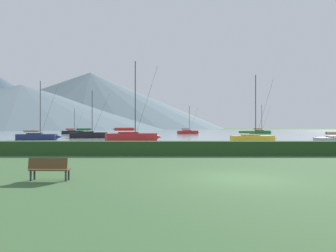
{
  "coord_description": "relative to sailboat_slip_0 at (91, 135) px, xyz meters",
  "views": [
    {
      "loc": [
        -3.04,
        -13.01,
        2.21
      ],
      "look_at": [
        -3.26,
        47.17,
        2.42
      ],
      "focal_mm": 32.59,
      "sensor_mm": 36.0,
      "label": 1
    }
  ],
  "objects": [
    {
      "name": "sailboat_slip_1",
      "position": [
        47.1,
        41.68,
        -0.04
      ],
      "size": [
        7.86,
        3.14,
        9.87
      ],
      "rotation": [
        0.0,
        0.0,
        0.13
      ],
      "color": "#236B38",
      "rests_on": "harbor_water"
    },
    {
      "name": "sailboat_slip_2",
      "position": [
        10.13,
        -13.46,
        0.07
      ],
      "size": [
        9.11,
        5.01,
        12.63
      ],
      "rotation": [
        0.0,
        0.0,
        0.33
      ],
      "color": "red",
      "rests_on": "harbor_water"
    },
    {
      "name": "hedge_line",
      "position": [
        18.86,
        -37.3,
        -0.14
      ],
      "size": [
        80.0,
        1.2,
        1.1
      ],
      "primitive_type": "cube",
      "color": "#284C23",
      "rests_on": "ground_plane"
    },
    {
      "name": "park_bench_near_path",
      "position": [
        10.93,
        -48.79,
        -0.16
      ],
      "size": [
        1.63,
        0.53,
        0.95
      ],
      "rotation": [
        0.0,
        0.0,
        -0.04
      ],
      "color": "brown",
      "rests_on": "ground_plane"
    },
    {
      "name": "sailboat_slip_0",
      "position": [
        0.0,
        0.0,
        0.0
      ],
      "size": [
        8.54,
        3.6,
        9.51
      ],
      "rotation": [
        0.0,
        0.0,
        0.16
      ],
      "color": "black",
      "rests_on": "harbor_water"
    },
    {
      "name": "harbor_water",
      "position": [
        18.86,
        88.7,
        -0.69
      ],
      "size": [
        320.0,
        246.0,
        0.0
      ],
      "primitive_type": "cube",
      "color": "#8C9EA3",
      "rests_on": "ground_plane"
    },
    {
      "name": "distant_hill_west_ridge",
      "position": [
        -133.31,
        248.78,
        22.03
      ],
      "size": [
        309.73,
        309.73,
        45.45
      ],
      "primitive_type": "cone",
      "color": "slate",
      "rests_on": "ground_plane"
    },
    {
      "name": "ground_plane",
      "position": [
        18.86,
        -48.3,
        -0.69
      ],
      "size": [
        1000.0,
        1000.0,
        0.0
      ],
      "primitive_type": "plane",
      "color": "#385B33"
    },
    {
      "name": "sailboat_slip_8",
      "position": [
        -14.62,
        36.11,
        -0.08
      ],
      "size": [
        7.58,
        2.81,
        8.16
      ],
      "rotation": [
        0.0,
        0.0,
        0.09
      ],
      "color": "black",
      "rests_on": "harbor_water"
    },
    {
      "name": "sailboat_slip_11",
      "position": [
        -6.64,
        -8.95,
        -0.07
      ],
      "size": [
        7.47,
        3.15,
        10.16
      ],
      "rotation": [
        0.0,
        0.0,
        0.16
      ],
      "color": "navy",
      "rests_on": "harbor_water"
    },
    {
      "name": "sailboat_slip_12",
      "position": [
        28.21,
        -16.97,
        -0.09
      ],
      "size": [
        7.24,
        3.39,
        9.84
      ],
      "rotation": [
        0.0,
        0.0,
        0.22
      ],
      "color": "gold",
      "rests_on": "harbor_water"
    },
    {
      "name": "sailboat_slip_10",
      "position": [
        22.36,
        37.88,
        -0.06
      ],
      "size": [
        7.7,
        4.53,
        9.06
      ],
      "rotation": [
        0.0,
        0.0,
        0.37
      ],
      "color": "red",
      "rests_on": "harbor_water"
    },
    {
      "name": "distant_hill_east_ridge",
      "position": [
        -86.65,
        339.52,
        36.34
      ],
      "size": [
        347.39,
        347.39,
        74.06
      ],
      "primitive_type": "cone",
      "color": "slate",
      "rests_on": "ground_plane"
    }
  ]
}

